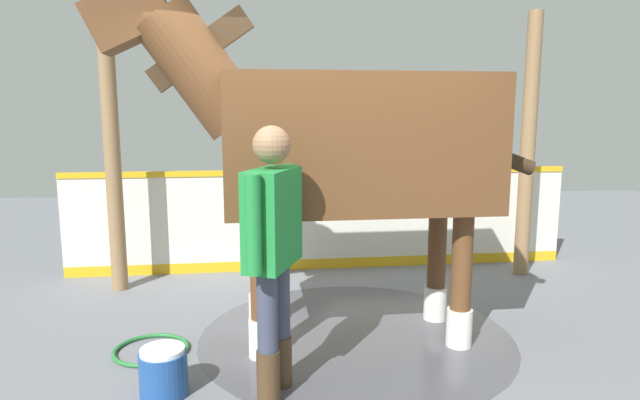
{
  "coord_description": "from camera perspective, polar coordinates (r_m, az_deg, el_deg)",
  "views": [
    {
      "loc": [
        -3.99,
        0.34,
        1.82
      ],
      "look_at": [
        -0.25,
        0.04,
        1.21
      ],
      "focal_mm": 30.37,
      "sensor_mm": 36.0,
      "label": 1
    }
  ],
  "objects": [
    {
      "name": "roof_post_far",
      "position": [
        6.4,
        21.06,
        5.25
      ],
      "size": [
        0.16,
        0.16,
        2.88
      ],
      "primitive_type": "cylinder",
      "color": "olive",
      "rests_on": "ground"
    },
    {
      "name": "roof_post_near",
      "position": [
        5.81,
        -21.06,
        4.9
      ],
      "size": [
        0.16,
        0.16,
        2.88
      ],
      "primitive_type": "cylinder",
      "color": "olive",
      "rests_on": "ground"
    },
    {
      "name": "wash_bucket",
      "position": [
        3.81,
        -16.17,
        -17.01
      ],
      "size": [
        0.31,
        0.31,
        0.32
      ],
      "color": "#1E478C",
      "rests_on": "ground"
    },
    {
      "name": "hose_coil",
      "position": [
        4.5,
        -17.37,
        -14.8
      ],
      "size": [
        0.57,
        0.57,
        0.03
      ],
      "primitive_type": "torus",
      "color": "#267233",
      "rests_on": "ground"
    },
    {
      "name": "horse",
      "position": [
        4.2,
        2.3,
        5.93
      ],
      "size": [
        1.11,
        3.46,
        2.78
      ],
      "rotation": [
        0.0,
        0.0,
        1.62
      ],
      "color": "brown",
      "rests_on": "ground"
    },
    {
      "name": "handler",
      "position": [
        3.4,
        -4.97,
        -4.5
      ],
      "size": [
        0.66,
        0.38,
        1.74
      ],
      "rotation": [
        0.0,
        0.0,
        4.35
      ],
      "color": "#47331E",
      "rests_on": "ground"
    },
    {
      "name": "barrier_wall",
      "position": [
        6.31,
        0.38,
        -2.42
      ],
      "size": [
        0.36,
        5.82,
        1.17
      ],
      "color": "silver",
      "rests_on": "ground"
    },
    {
      "name": "ground_plane",
      "position": [
        4.4,
        0.31,
        -15.34
      ],
      "size": [
        16.0,
        16.0,
        0.02
      ],
      "primitive_type": "cube",
      "color": "slate"
    },
    {
      "name": "wet_patch",
      "position": [
        4.59,
        3.78,
        -14.09
      ],
      "size": [
        2.56,
        2.56,
        0.0
      ],
      "primitive_type": "cylinder",
      "color": "#4C4C54",
      "rests_on": "ground"
    }
  ]
}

